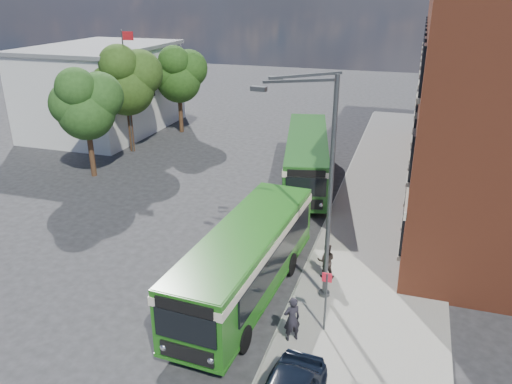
% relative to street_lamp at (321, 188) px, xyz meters
% --- Properties ---
extents(ground, '(120.00, 120.00, 0.00)m').
position_rel_street_lamp_xyz_m(ground, '(-4.84, 2.00, -4.79)').
color(ground, '#262628').
rests_on(ground, ground).
extents(pavement, '(6.00, 48.00, 0.15)m').
position_rel_street_lamp_xyz_m(pavement, '(2.16, 10.00, -4.72)').
color(pavement, gray).
rests_on(pavement, ground).
extents(kerb_line, '(0.12, 48.00, 0.01)m').
position_rel_street_lamp_xyz_m(kerb_line, '(-0.89, 10.00, -4.79)').
color(kerb_line, beige).
rests_on(kerb_line, ground).
extents(white_building, '(9.40, 13.40, 7.30)m').
position_rel_street_lamp_xyz_m(white_building, '(-22.84, 20.00, -1.13)').
color(white_building, silver).
rests_on(white_building, ground).
extents(flagpole, '(0.95, 0.10, 9.00)m').
position_rel_street_lamp_xyz_m(flagpole, '(-17.29, 15.00, 0.15)').
color(flagpole, '#3E4144').
rests_on(flagpole, ground).
extents(street_lamp, '(2.96, 2.38, 9.00)m').
position_rel_street_lamp_xyz_m(street_lamp, '(0.00, 0.00, 0.00)').
color(street_lamp, '#3E4144').
rests_on(street_lamp, ground).
extents(bus_stop_sign, '(0.35, 0.08, 2.52)m').
position_rel_street_lamp_xyz_m(bus_stop_sign, '(0.76, -2.20, -3.28)').
color(bus_stop_sign, '#3E4144').
rests_on(bus_stop_sign, ground).
extents(bus_front, '(3.15, 10.31, 3.02)m').
position_rel_street_lamp_xyz_m(bus_front, '(-2.71, -0.77, -2.96)').
color(bus_front, '#1F6016').
rests_on(bus_front, ground).
extents(bus_rear, '(5.01, 12.48, 3.02)m').
position_rel_street_lamp_xyz_m(bus_rear, '(-3.26, 12.94, -2.96)').
color(bus_rear, '#21561D').
rests_on(bus_rear, ground).
extents(pedestrian_a, '(0.75, 0.71, 1.73)m').
position_rel_street_lamp_xyz_m(pedestrian_a, '(-0.24, -3.10, -3.78)').
color(pedestrian_a, black).
rests_on(pedestrian_a, pavement).
extents(pedestrian_b, '(0.85, 0.71, 1.58)m').
position_rel_street_lamp_xyz_m(pedestrian_b, '(0.15, 1.37, -3.85)').
color(pedestrian_b, black).
rests_on(pedestrian_b, pavement).
extents(tree_left, '(4.31, 4.10, 7.28)m').
position_rel_street_lamp_xyz_m(tree_left, '(-16.98, 9.44, 0.15)').
color(tree_left, '#331F12').
rests_on(tree_left, ground).
extents(tree_mid, '(4.80, 4.56, 8.11)m').
position_rel_street_lamp_xyz_m(tree_mid, '(-17.42, 15.14, 0.71)').
color(tree_mid, '#331F12').
rests_on(tree_mid, ground).
extents(tree_right, '(4.41, 4.19, 7.44)m').
position_rel_street_lamp_xyz_m(tree_right, '(-16.24, 21.38, 0.26)').
color(tree_right, '#331F12').
rests_on(tree_right, ground).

